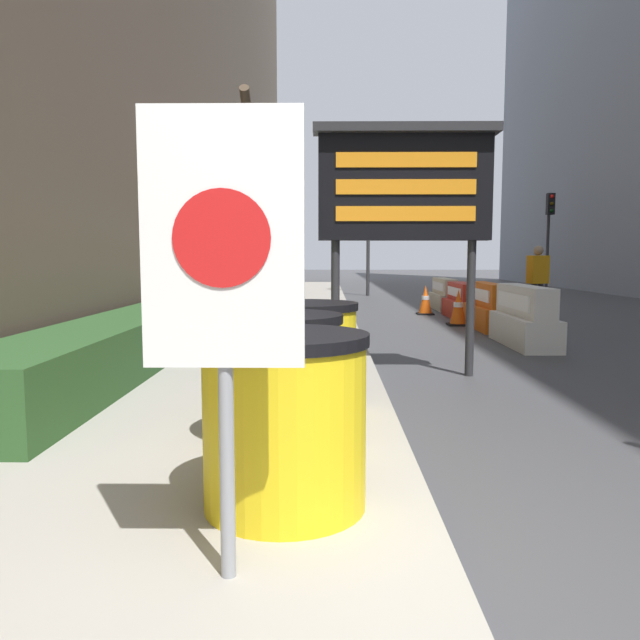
{
  "coord_description": "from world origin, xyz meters",
  "views": [
    {
      "loc": [
        -0.56,
        -2.29,
        1.4
      ],
      "look_at": [
        -0.63,
        3.89,
        0.77
      ],
      "focal_mm": 35.0,
      "sensor_mm": 36.0,
      "label": 1
    }
  ],
  "objects_px": {
    "barrel_drum_foreground": "(285,420)",
    "jersey_barrier_cream": "(444,296)",
    "message_board": "(405,188)",
    "warning_sign": "(223,267)",
    "jersey_barrier_white": "(524,319)",
    "traffic_cone_near": "(458,308)",
    "traffic_light_far_side": "(549,220)",
    "barrel_drum_back": "(307,356)",
    "jersey_barrier_orange_far": "(487,309)",
    "barrel_drum_middle": "(279,380)",
    "traffic_cone_mid": "(425,300)",
    "jersey_barrier_red_striped": "(463,302)",
    "pedestrian_worker": "(538,276)",
    "traffic_light_near_curb": "(369,207)"
  },
  "relations": [
    {
      "from": "barrel_drum_foreground",
      "to": "jersey_barrier_cream",
      "type": "bearing_deg",
      "value": 76.06
    },
    {
      "from": "message_board",
      "to": "jersey_barrier_cream",
      "type": "distance_m",
      "value": 9.57
    },
    {
      "from": "jersey_barrier_cream",
      "to": "barrel_drum_foreground",
      "type": "bearing_deg",
      "value": -103.94
    },
    {
      "from": "barrel_drum_foreground",
      "to": "warning_sign",
      "type": "distance_m",
      "value": 1.08
    },
    {
      "from": "jersey_barrier_white",
      "to": "traffic_cone_near",
      "type": "xyz_separation_m",
      "value": [
        -0.43,
        2.84,
        -0.05
      ]
    },
    {
      "from": "traffic_cone_near",
      "to": "barrel_drum_foreground",
      "type": "bearing_deg",
      "value": -106.83
    },
    {
      "from": "warning_sign",
      "to": "traffic_light_far_side",
      "type": "relative_size",
      "value": 0.47
    },
    {
      "from": "barrel_drum_back",
      "to": "jersey_barrier_orange_far",
      "type": "xyz_separation_m",
      "value": [
        3.25,
        6.85,
        -0.19
      ]
    },
    {
      "from": "warning_sign",
      "to": "traffic_cone_near",
      "type": "relative_size",
      "value": 2.49
    },
    {
      "from": "barrel_drum_middle",
      "to": "warning_sign",
      "type": "distance_m",
      "value": 1.91
    },
    {
      "from": "barrel_drum_back",
      "to": "traffic_cone_mid",
      "type": "distance_m",
      "value": 10.08
    },
    {
      "from": "jersey_barrier_white",
      "to": "jersey_barrier_red_striped",
      "type": "relative_size",
      "value": 1.13
    },
    {
      "from": "barrel_drum_back",
      "to": "message_board",
      "type": "height_order",
      "value": "message_board"
    },
    {
      "from": "pedestrian_worker",
      "to": "traffic_cone_mid",
      "type": "bearing_deg",
      "value": 142.37
    },
    {
      "from": "barrel_drum_back",
      "to": "jersey_barrier_white",
      "type": "bearing_deg",
      "value": 54.7
    },
    {
      "from": "jersey_barrier_orange_far",
      "to": "jersey_barrier_red_striped",
      "type": "height_order",
      "value": "jersey_barrier_orange_far"
    },
    {
      "from": "barrel_drum_foreground",
      "to": "traffic_cone_near",
      "type": "bearing_deg",
      "value": 73.17
    },
    {
      "from": "pedestrian_worker",
      "to": "barrel_drum_middle",
      "type": "bearing_deg",
      "value": -133.02
    },
    {
      "from": "barrel_drum_middle",
      "to": "warning_sign",
      "type": "bearing_deg",
      "value": -92.44
    },
    {
      "from": "barrel_drum_middle",
      "to": "jersey_barrier_white",
      "type": "bearing_deg",
      "value": 58.76
    },
    {
      "from": "warning_sign",
      "to": "jersey_barrier_red_striped",
      "type": "distance_m",
      "value": 12.32
    },
    {
      "from": "traffic_light_near_curb",
      "to": "barrel_drum_foreground",
      "type": "bearing_deg",
      "value": -95.04
    },
    {
      "from": "jersey_barrier_orange_far",
      "to": "jersey_barrier_red_striped",
      "type": "distance_m",
      "value": 2.17
    },
    {
      "from": "jersey_barrier_cream",
      "to": "traffic_cone_near",
      "type": "height_order",
      "value": "jersey_barrier_cream"
    },
    {
      "from": "jersey_barrier_orange_far",
      "to": "barrel_drum_middle",
      "type": "bearing_deg",
      "value": -113.38
    },
    {
      "from": "message_board",
      "to": "jersey_barrier_orange_far",
      "type": "height_order",
      "value": "message_board"
    },
    {
      "from": "warning_sign",
      "to": "traffic_light_near_curb",
      "type": "height_order",
      "value": "traffic_light_near_curb"
    },
    {
      "from": "jersey_barrier_orange_far",
      "to": "traffic_cone_mid",
      "type": "distance_m",
      "value": 3.0
    },
    {
      "from": "message_board",
      "to": "jersey_barrier_cream",
      "type": "xyz_separation_m",
      "value": [
        2.2,
        9.13,
        -1.82
      ]
    },
    {
      "from": "warning_sign",
      "to": "jersey_barrier_red_striped",
      "type": "bearing_deg",
      "value": 73.55
    },
    {
      "from": "barrel_drum_foreground",
      "to": "barrel_drum_back",
      "type": "relative_size",
      "value": 1.0
    },
    {
      "from": "barrel_drum_back",
      "to": "traffic_cone_near",
      "type": "relative_size",
      "value": 1.21
    },
    {
      "from": "pedestrian_worker",
      "to": "jersey_barrier_white",
      "type": "bearing_deg",
      "value": -126.86
    },
    {
      "from": "barrel_drum_middle",
      "to": "jersey_barrier_cream",
      "type": "height_order",
      "value": "barrel_drum_middle"
    },
    {
      "from": "traffic_light_far_side",
      "to": "pedestrian_worker",
      "type": "bearing_deg",
      "value": -110.37
    },
    {
      "from": "pedestrian_worker",
      "to": "traffic_cone_near",
      "type": "bearing_deg",
      "value": -161.67
    },
    {
      "from": "message_board",
      "to": "jersey_barrier_red_striped",
      "type": "distance_m",
      "value": 7.48
    },
    {
      "from": "jersey_barrier_cream",
      "to": "traffic_light_near_curb",
      "type": "height_order",
      "value": "traffic_light_near_curb"
    },
    {
      "from": "message_board",
      "to": "traffic_cone_mid",
      "type": "xyz_separation_m",
      "value": [
        1.47,
        7.65,
        -1.83
      ]
    },
    {
      "from": "barrel_drum_back",
      "to": "traffic_light_far_side",
      "type": "height_order",
      "value": "traffic_light_far_side"
    },
    {
      "from": "barrel_drum_middle",
      "to": "message_board",
      "type": "relative_size",
      "value": 0.31
    },
    {
      "from": "barrel_drum_back",
      "to": "pedestrian_worker",
      "type": "distance_m",
      "value": 10.09
    },
    {
      "from": "barrel_drum_middle",
      "to": "jersey_barrier_white",
      "type": "height_order",
      "value": "barrel_drum_middle"
    },
    {
      "from": "traffic_light_far_side",
      "to": "pedestrian_worker",
      "type": "relative_size",
      "value": 2.38
    },
    {
      "from": "message_board",
      "to": "barrel_drum_back",
      "type": "bearing_deg",
      "value": -116.49
    },
    {
      "from": "pedestrian_worker",
      "to": "barrel_drum_foreground",
      "type": "bearing_deg",
      "value": -130.35
    },
    {
      "from": "message_board",
      "to": "jersey_barrier_red_striped",
      "type": "xyz_separation_m",
      "value": [
        2.2,
        6.91,
        -1.83
      ]
    },
    {
      "from": "pedestrian_worker",
      "to": "traffic_light_far_side",
      "type": "bearing_deg",
      "value": 53.58
    },
    {
      "from": "jersey_barrier_white",
      "to": "message_board",
      "type": "bearing_deg",
      "value": -131.55
    },
    {
      "from": "warning_sign",
      "to": "traffic_cone_near",
      "type": "xyz_separation_m",
      "value": [
        3.04,
        10.19,
        -1.0
      ]
    }
  ]
}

